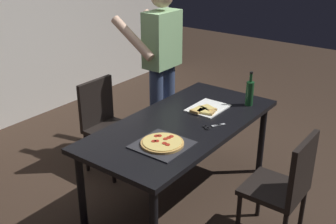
# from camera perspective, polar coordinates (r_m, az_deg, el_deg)

# --- Properties ---
(ground_plane) EXTENTS (12.00, 12.00, 0.00)m
(ground_plane) POSITION_cam_1_polar(r_m,az_deg,el_deg) (3.80, 1.85, -11.68)
(ground_plane) COLOR #38281E
(dining_table) EXTENTS (1.82, 0.87, 0.75)m
(dining_table) POSITION_cam_1_polar(r_m,az_deg,el_deg) (3.45, 1.99, -2.46)
(dining_table) COLOR black
(dining_table) RESTS_ON ground_plane
(chair_near_camera) EXTENTS (0.42, 0.42, 0.90)m
(chair_near_camera) POSITION_cam_1_polar(r_m,az_deg,el_deg) (3.17, 15.90, -9.48)
(chair_near_camera) COLOR black
(chair_near_camera) RESTS_ON ground_plane
(chair_far_side) EXTENTS (0.42, 0.42, 0.90)m
(chair_far_side) POSITION_cam_1_polar(r_m,az_deg,el_deg) (4.07, -8.71, -1.10)
(chair_far_side) COLOR black
(chair_far_side) RESTS_ON ground_plane
(person_serving_pizza) EXTENTS (0.55, 0.54, 1.75)m
(person_serving_pizza) POSITION_cam_1_polar(r_m,az_deg,el_deg) (4.19, -0.97, 7.01)
(person_serving_pizza) COLOR #38476B
(person_serving_pizza) RESTS_ON ground_plane
(pepperoni_pizza_on_tray) EXTENTS (0.38, 0.38, 0.04)m
(pepperoni_pizza_on_tray) POSITION_cam_1_polar(r_m,az_deg,el_deg) (3.04, -0.79, -4.38)
(pepperoni_pizza_on_tray) COLOR #2D2D33
(pepperoni_pizza_on_tray) RESTS_ON dining_table
(pizza_slices_on_towel) EXTENTS (0.37, 0.28, 0.03)m
(pizza_slices_on_towel) POSITION_cam_1_polar(r_m,az_deg,el_deg) (3.65, 5.31, 0.41)
(pizza_slices_on_towel) COLOR white
(pizza_slices_on_towel) RESTS_ON dining_table
(wine_bottle) EXTENTS (0.07, 0.07, 0.32)m
(wine_bottle) POSITION_cam_1_polar(r_m,az_deg,el_deg) (3.78, 11.19, 2.63)
(wine_bottle) COLOR #194723
(wine_bottle) RESTS_ON dining_table
(kitchen_scissors) EXTENTS (0.19, 0.14, 0.01)m
(kitchen_scissors) POSITION_cam_1_polar(r_m,az_deg,el_deg) (3.34, 5.89, -2.00)
(kitchen_scissors) COLOR silver
(kitchen_scissors) RESTS_ON dining_table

